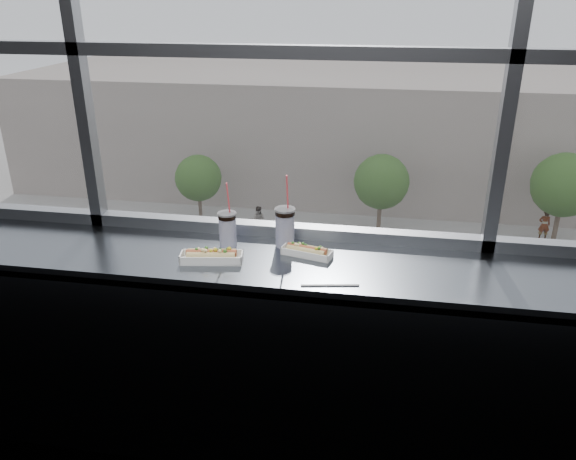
% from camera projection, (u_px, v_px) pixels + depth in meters
% --- Properties ---
extents(wall_back_lower, '(6.00, 0.00, 6.00)m').
position_uv_depth(wall_back_lower, '(283.00, 327.00, 3.08)').
color(wall_back_lower, black).
rests_on(wall_back_lower, ground).
extents(counter, '(6.00, 0.55, 0.06)m').
position_uv_depth(counter, '(273.00, 264.00, 2.63)').
color(counter, slate).
rests_on(counter, ground).
extents(counter_fascia, '(6.00, 0.04, 1.04)m').
position_uv_depth(counter_fascia, '(263.00, 389.00, 2.60)').
color(counter_fascia, slate).
rests_on(counter_fascia, ground).
extents(hotdog_tray_left, '(0.30, 0.14, 0.07)m').
position_uv_depth(hotdog_tray_left, '(212.00, 256.00, 2.58)').
color(hotdog_tray_left, white).
rests_on(hotdog_tray_left, counter).
extents(hotdog_tray_right, '(0.25, 0.13, 0.06)m').
position_uv_depth(hotdog_tray_right, '(307.00, 251.00, 2.64)').
color(hotdog_tray_right, white).
rests_on(hotdog_tray_right, counter).
extents(soda_cup_left, '(0.09, 0.09, 0.33)m').
position_uv_depth(soda_cup_left, '(228.00, 228.00, 2.71)').
color(soda_cup_left, white).
rests_on(soda_cup_left, counter).
extents(soda_cup_right, '(0.10, 0.10, 0.37)m').
position_uv_depth(soda_cup_right, '(285.00, 225.00, 2.71)').
color(soda_cup_right, white).
rests_on(soda_cup_right, counter).
extents(loose_straw, '(0.25, 0.05, 0.01)m').
position_uv_depth(loose_straw, '(330.00, 285.00, 2.37)').
color(loose_straw, white).
rests_on(loose_straw, counter).
extents(wrapper, '(0.09, 0.07, 0.02)m').
position_uv_depth(wrapper, '(198.00, 251.00, 2.66)').
color(wrapper, silver).
rests_on(wrapper, counter).
extents(plaza_ground, '(120.00, 120.00, 0.00)m').
position_uv_depth(plaza_ground, '(376.00, 162.00, 47.04)').
color(plaza_ground, gray).
rests_on(plaza_ground, ground).
extents(street_asphalt, '(80.00, 10.00, 0.06)m').
position_uv_depth(street_asphalt, '(361.00, 303.00, 25.74)').
color(street_asphalt, black).
rests_on(street_asphalt, plaza_ground).
extents(far_sidewalk, '(80.00, 6.00, 0.04)m').
position_uv_depth(far_sidewalk, '(368.00, 235.00, 32.99)').
color(far_sidewalk, gray).
rests_on(far_sidewalk, plaza_ground).
extents(far_building, '(50.00, 14.00, 8.00)m').
position_uv_depth(far_building, '(377.00, 130.00, 40.48)').
color(far_building, gray).
rests_on(far_building, plaza_ground).
extents(car_near_c, '(2.91, 5.85, 1.88)m').
position_uv_depth(car_near_c, '(346.00, 333.00, 21.80)').
color(car_near_c, maroon).
rests_on(car_near_c, street_asphalt).
extents(car_far_a, '(3.12, 6.41, 2.07)m').
position_uv_depth(car_far_a, '(162.00, 232.00, 30.68)').
color(car_far_a, '#2D2525').
rests_on(car_far_a, street_asphalt).
extents(car_far_b, '(2.66, 5.71, 1.86)m').
position_uv_depth(car_far_b, '(446.00, 254.00, 28.36)').
color(car_far_b, '#BC2D00').
rests_on(car_far_b, street_asphalt).
extents(car_near_d, '(2.97, 6.86, 2.27)m').
position_uv_depth(car_near_d, '(551.00, 348.00, 20.55)').
color(car_near_d, beige).
rests_on(car_near_d, street_asphalt).
extents(car_near_a, '(2.92, 5.95, 1.92)m').
position_uv_depth(car_near_a, '(32.00, 303.00, 23.88)').
color(car_near_a, white).
rests_on(car_near_a, street_asphalt).
extents(car_near_b, '(2.95, 6.15, 1.99)m').
position_uv_depth(car_near_b, '(216.00, 319.00, 22.59)').
color(car_near_b, black).
rests_on(car_near_b, street_asphalt).
extents(pedestrian_d, '(0.95, 0.71, 2.13)m').
position_uv_depth(pedestrian_d, '(545.00, 222.00, 31.97)').
color(pedestrian_d, '#66605B').
rests_on(pedestrian_d, far_sidewalk).
extents(pedestrian_a, '(0.90, 0.68, 2.03)m').
position_uv_depth(pedestrian_a, '(258.00, 217.00, 32.77)').
color(pedestrian_a, '#66605B').
rests_on(pedestrian_a, far_sidewalk).
extents(tree_left, '(2.79, 2.79, 4.36)m').
position_uv_depth(tree_left, '(198.00, 178.00, 33.43)').
color(tree_left, '#47382B').
rests_on(tree_left, far_sidewalk).
extents(tree_center, '(3.14, 3.14, 4.90)m').
position_uv_depth(tree_center, '(381.00, 182.00, 31.60)').
color(tree_center, '#47382B').
rests_on(tree_center, far_sidewalk).
extents(tree_right, '(3.47, 3.47, 5.43)m').
position_uv_depth(tree_right, '(564.00, 185.00, 29.96)').
color(tree_right, '#47382B').
rests_on(tree_right, far_sidewalk).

